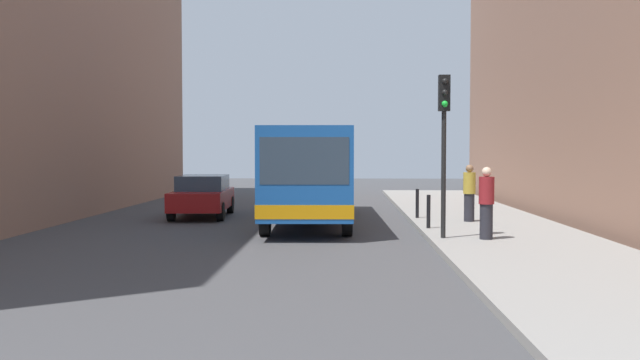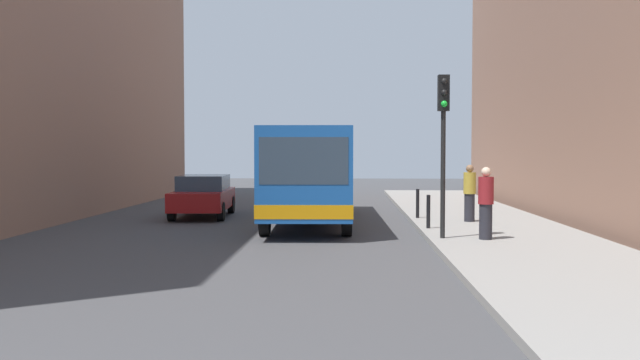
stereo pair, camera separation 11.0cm
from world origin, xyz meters
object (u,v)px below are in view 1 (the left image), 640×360
Objects in this scene: car_beside_bus at (203,195)px; pedestrian_mid_sidewalk at (469,193)px; bollard_near at (429,211)px; bollard_mid at (417,203)px; traffic_light at (444,125)px; bus at (309,170)px; pedestrian_near_signal at (486,203)px.

pedestrian_mid_sidewalk is at bearing 159.81° from car_beside_bus.
bollard_mid is at bearing 90.00° from bollard_near.
traffic_light is at bearing -87.48° from bollard_near.
bus is at bearing 137.55° from bollard_near.
pedestrian_mid_sidewalk reaches higher than car_beside_bus.
car_beside_bus is 9.34m from pedestrian_mid_sidewalk.
bollard_near is at bearing 136.00° from bus.
bollard_near and bollard_mid have the same top height.
bollard_near is 1.00× the size of bollard_mid.
bus reaches higher than bollard_near.
traffic_light is at bearing 134.18° from car_beside_bus.
car_beside_bus is 1.09× the size of traffic_light.
bus is at bearing 123.52° from traffic_light.
pedestrian_mid_sidewalk is at bearing 163.94° from bus.
traffic_light reaches higher than pedestrian_mid_sidewalk.
pedestrian_near_signal reaches higher than bollard_mid.
car_beside_bus is 8.79m from bollard_near.
bus is 6.75m from traffic_light.
bollard_mid is (7.42, -1.65, -0.16)m from car_beside_bus.
bollard_near is 2.49m from pedestrian_mid_sidewalk.
bollard_near is at bearing 92.52° from traffic_light.
bollard_mid is (3.56, -0.19, -1.10)m from bus.
car_beside_bus is 11.18m from pedestrian_near_signal.
bollard_mid is 0.54× the size of pedestrian_mid_sidewalk.
bollard_near is 2.76m from pedestrian_near_signal.
pedestrian_near_signal is 1.02× the size of pedestrian_mid_sidewalk.
traffic_light is at bearing 121.98° from bus.
car_beside_bus is 7.60m from bollard_mid.
pedestrian_near_signal is (4.70, -5.73, -0.67)m from bus.
pedestrian_mid_sidewalk reaches higher than bollard_mid.
pedestrian_mid_sidewalk is at bearing -36.88° from bollard_mid.
traffic_light reaches higher than pedestrian_near_signal.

